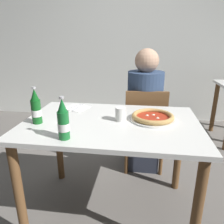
# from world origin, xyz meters

# --- Properties ---
(ground_plane) EXTENTS (8.00, 8.00, 0.00)m
(ground_plane) POSITION_xyz_m (0.00, 0.00, 0.00)
(ground_plane) COLOR slate
(back_wall_tiled) EXTENTS (7.00, 0.10, 2.60)m
(back_wall_tiled) POSITION_xyz_m (0.00, 2.20, 1.30)
(back_wall_tiled) COLOR white
(back_wall_tiled) RESTS_ON ground_plane
(dining_table_main) EXTENTS (1.20, 0.80, 0.75)m
(dining_table_main) POSITION_xyz_m (0.00, 0.00, 0.64)
(dining_table_main) COLOR silver
(dining_table_main) RESTS_ON ground_plane
(chair_behind_table) EXTENTS (0.43, 0.43, 0.85)m
(chair_behind_table) POSITION_xyz_m (0.24, 0.61, 0.48)
(chair_behind_table) COLOR brown
(chair_behind_table) RESTS_ON ground_plane
(diner_seated) EXTENTS (0.34, 0.34, 1.21)m
(diner_seated) POSITION_xyz_m (0.24, 0.66, 0.58)
(diner_seated) COLOR #2D3342
(diner_seated) RESTS_ON ground_plane
(pizza_margherita_near) EXTENTS (0.32, 0.32, 0.04)m
(pizza_margherita_near) POSITION_xyz_m (0.28, 0.06, 0.77)
(pizza_margherita_near) COLOR white
(pizza_margherita_near) RESTS_ON dining_table_main
(beer_bottle_left) EXTENTS (0.07, 0.07, 0.25)m
(beer_bottle_left) POSITION_xyz_m (-0.22, -0.30, 0.85)
(beer_bottle_left) COLOR #196B2D
(beer_bottle_left) RESTS_ON dining_table_main
(beer_bottle_center) EXTENTS (0.07, 0.07, 0.25)m
(beer_bottle_center) POSITION_xyz_m (-0.48, -0.10, 0.85)
(beer_bottle_center) COLOR #14591E
(beer_bottle_center) RESTS_ON dining_table_main
(napkin_with_cutlery) EXTENTS (0.23, 0.23, 0.01)m
(napkin_with_cutlery) POSITION_xyz_m (-0.33, 0.26, 0.75)
(napkin_with_cutlery) COLOR white
(napkin_with_cutlery) RESTS_ON dining_table_main
(paper_cup) EXTENTS (0.07, 0.07, 0.09)m
(paper_cup) POSITION_xyz_m (0.06, 0.02, 0.80)
(paper_cup) COLOR white
(paper_cup) RESTS_ON dining_table_main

